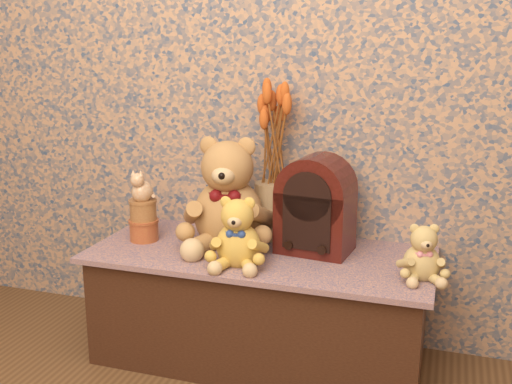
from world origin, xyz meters
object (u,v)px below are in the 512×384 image
Objects in this scene: cathedral_radio at (316,204)px; cat_figurine at (142,184)px; teddy_medium at (238,228)px; teddy_small at (423,249)px; biscuit_tin_lower at (144,230)px; ceramic_vase at (272,210)px; teddy_large at (229,188)px.

cat_figurine is at bearing -166.31° from cathedral_radio.
teddy_medium reaches higher than teddy_small.
biscuit_tin_lower is (-0.66, -0.08, -0.14)m from cathedral_radio.
ceramic_vase reaches higher than teddy_small.
teddy_large is 0.23m from teddy_medium.
biscuit_tin_lower is (-1.05, 0.07, -0.06)m from teddy_small.
teddy_small is 1.57× the size of cat_figurine.
teddy_small is 0.56× the size of cathedral_radio.
cathedral_radio is 0.67m from cat_figurine.
teddy_large is 0.74m from teddy_small.
teddy_small is 1.81× the size of biscuit_tin_lower.
teddy_medium is 0.47m from biscuit_tin_lower.
ceramic_vase is at bearing 24.52° from cat_figurine.
teddy_large is at bearing 110.62° from teddy_medium.
cathedral_radio is 0.68m from biscuit_tin_lower.
teddy_small reaches higher than biscuit_tin_lower.
teddy_large is 3.51× the size of cat_figurine.
cathedral_radio is at bearing 7.11° from biscuit_tin_lower.
teddy_large is 2.23× the size of teddy_small.
ceramic_vase is at bearing 158.94° from cathedral_radio.
ceramic_vase is 1.74× the size of cat_figurine.
cathedral_radio is (-0.39, 0.15, 0.08)m from teddy_small.
cathedral_radio reaches higher than teddy_medium.
cathedral_radio reaches higher than biscuit_tin_lower.
biscuit_tin_lower is at bearing -158.08° from ceramic_vase.
teddy_large reaches higher than cat_figurine.
cathedral_radio is 2.82× the size of cat_figurine.
cathedral_radio reaches higher than ceramic_vase.
biscuit_tin_lower is at bearing 160.03° from teddy_small.
cat_figurine reaches higher than ceramic_vase.
biscuit_tin_lower is at bearing 154.57° from teddy_medium.
teddy_small is at bearing -14.75° from cathedral_radio.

